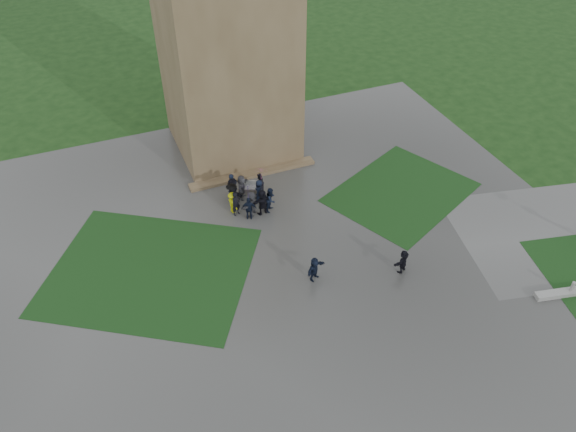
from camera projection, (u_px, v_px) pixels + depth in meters
name	position (u px, v px, depth m)	size (l,w,h in m)	color
ground	(316.00, 278.00, 31.40)	(120.00, 120.00, 0.00)	black
plaza	(302.00, 254.00, 32.82)	(34.00, 34.00, 0.02)	#373734
lawn_inset_left	(150.00, 271.00, 31.78)	(11.00, 9.00, 0.01)	black
lawn_inset_right	(401.00, 192.00, 37.40)	(9.00, 7.00, 0.01)	black
tower	(225.00, 25.00, 36.31)	(8.00, 8.00, 18.00)	brown
tower_plinth	(253.00, 174.00, 38.86)	(9.00, 0.80, 0.22)	brown
bench	(250.00, 187.00, 37.15)	(1.53, 0.99, 0.85)	#A4A5A0
visitor_cluster	(248.00, 195.00, 35.50)	(3.11, 3.58, 2.55)	black
pedestrian_mid	(314.00, 269.00, 30.84)	(1.41, 0.51, 1.52)	black
pedestrian_near	(403.00, 261.00, 31.32)	(1.38, 0.50, 1.49)	black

